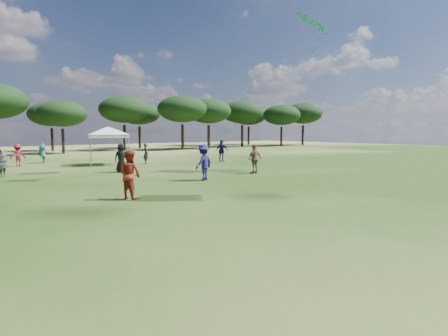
{
  "coord_description": "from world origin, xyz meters",
  "views": [
    {
      "loc": [
        -3.11,
        -1.03,
        2.65
      ],
      "look_at": [
        0.09,
        2.85,
        2.14
      ],
      "focal_mm": 30.0,
      "sensor_mm": 36.0,
      "label": 1
    }
  ],
  "objects": [
    {
      "name": "tent_right",
      "position": [
        8.47,
        27.03,
        2.84
      ],
      "size": [
        5.49,
        5.49,
        3.26
      ],
      "rotation": [
        0.0,
        0.0,
        -0.36
      ],
      "color": "gray",
      "rests_on": "ground"
    },
    {
      "name": "festival_crowd",
      "position": [
        1.62,
        22.02,
        0.88
      ],
      "size": [
        29.8,
        21.33,
        1.93
      ],
      "color": "black",
      "rests_on": "ground"
    }
  ]
}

